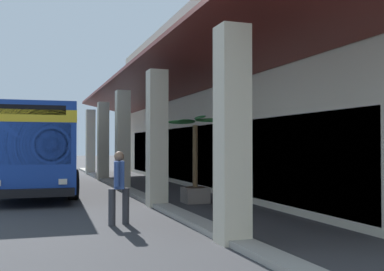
% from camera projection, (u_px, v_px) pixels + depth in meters
% --- Properties ---
extents(ground, '(120.00, 120.00, 0.00)m').
position_uv_depth(ground, '(197.00, 185.00, 20.44)').
color(ground, '#38383A').
extents(curb_strip, '(32.21, 0.50, 0.12)m').
position_uv_depth(curb_strip, '(124.00, 188.00, 18.54)').
color(curb_strip, '#9E998E').
rests_on(curb_strip, ground).
extents(plaza_building, '(27.14, 17.01, 7.91)m').
position_uv_depth(plaza_building, '(324.00, 100.00, 21.81)').
color(plaza_building, beige).
rests_on(plaza_building, ground).
extents(transit_bus, '(11.30, 3.11, 3.34)m').
position_uv_depth(transit_bus, '(36.00, 144.00, 18.32)').
color(transit_bus, '#193D9E').
rests_on(transit_bus, ground).
extents(pedestrian, '(0.65, 0.50, 1.67)m').
position_uv_depth(pedestrian, '(119.00, 184.00, 10.37)').
color(pedestrian, '#38383D').
rests_on(pedestrian, ground).
extents(potted_palm, '(1.52, 1.77, 2.73)m').
position_uv_depth(potted_palm, '(195.00, 176.00, 14.30)').
color(potted_palm, gray).
rests_on(potted_palm, ground).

